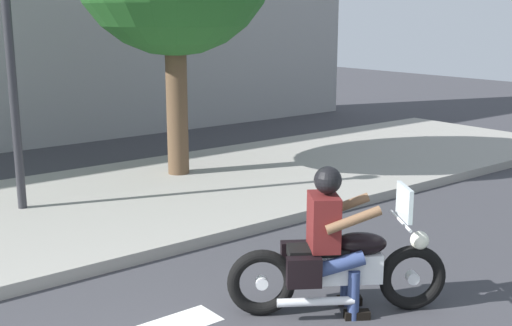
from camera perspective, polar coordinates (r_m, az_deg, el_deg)
name	(u,v)px	position (r m, az deg, el deg)	size (l,w,h in m)	color
motorcycle	(339,267)	(6.37, 7.24, -8.94)	(1.83, 1.27, 1.25)	black
rider	(332,230)	(6.23, 6.63, -5.81)	(0.77, 0.73, 1.45)	#591919
street_lamp	(8,33)	(9.45, -20.73, 10.52)	(0.28, 0.28, 4.23)	#2D2D33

